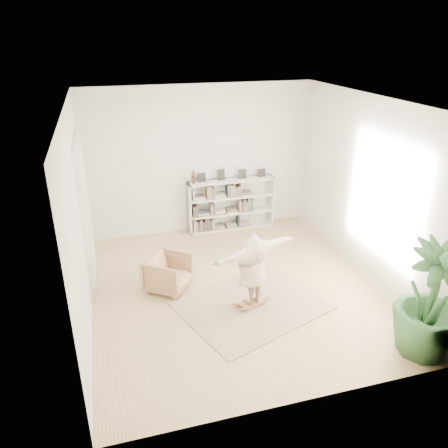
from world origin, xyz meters
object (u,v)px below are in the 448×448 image
Objects in this scene: bookshelf at (231,205)px; armchair at (168,273)px; person at (252,267)px; houseplant at (431,301)px; rocker_board at (251,302)px.

armchair is (-2.02, -2.46, -0.28)m from bookshelf.
person is (1.38, -1.00, 0.48)m from armchair.
houseplant is at bearing 119.12° from person.
bookshelf is 3.19m from armchair.
bookshelf reaches higher than person.
rocker_board is 0.29× the size of houseplant.
rocker_board is (-0.64, -3.46, -0.57)m from bookshelf.
bookshelf is 3.56m from rocker_board.
person is (-0.64, -3.46, 0.19)m from bookshelf.
armchair is at bearing -129.36° from bookshelf.
bookshelf is 1.26× the size of person.
person is (0.00, 0.00, 0.76)m from rocker_board.
person is at bearing 66.58° from rocker_board.
houseplant is (3.57, -2.91, 0.58)m from armchair.
houseplant reaches higher than armchair.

